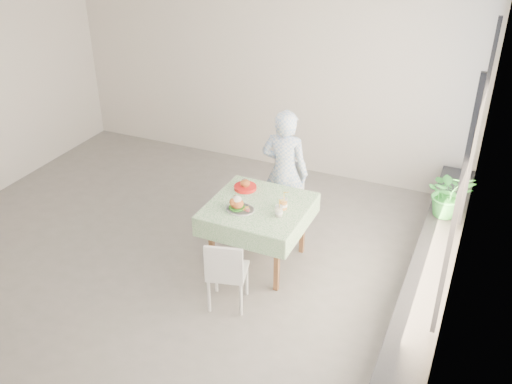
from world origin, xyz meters
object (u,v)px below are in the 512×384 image
at_px(cafe_table, 258,227).
at_px(main_dish, 238,205).
at_px(chair_far, 280,209).
at_px(diner, 285,172).
at_px(juice_cup_orange, 283,204).
at_px(potted_plant, 449,193).
at_px(chair_near, 228,284).

distance_m(cafe_table, main_dish, 0.41).
relative_size(chair_far, diner, 0.58).
xyz_separation_m(chair_far, juice_cup_orange, (0.31, -0.72, 0.52)).
bearing_deg(diner, juice_cup_orange, 108.12).
height_order(juice_cup_orange, potted_plant, potted_plant).
height_order(chair_far, main_dish, main_dish).
bearing_deg(potted_plant, juice_cup_orange, -147.51).
distance_m(cafe_table, diner, 0.82).
bearing_deg(cafe_table, chair_far, 92.79).
bearing_deg(potted_plant, chair_far, -171.48).
relative_size(diner, potted_plant, 2.82).
relative_size(cafe_table, diner, 0.68).
xyz_separation_m(cafe_table, chair_far, (-0.04, 0.74, -0.18)).
relative_size(cafe_table, main_dish, 3.36).
bearing_deg(cafe_table, chair_near, -89.04).
height_order(chair_far, diner, diner).
relative_size(main_dish, potted_plant, 0.57).
bearing_deg(main_dish, potted_plant, 31.05).
relative_size(juice_cup_orange, potted_plant, 0.46).
bearing_deg(chair_far, cafe_table, -87.21).
height_order(cafe_table, potted_plant, potted_plant).
bearing_deg(juice_cup_orange, potted_plant, 32.49).
height_order(chair_near, diner, diner).
xyz_separation_m(diner, juice_cup_orange, (0.27, -0.73, 0.02)).
xyz_separation_m(chair_near, main_dish, (-0.16, 0.61, 0.55)).
bearing_deg(diner, chair_near, 88.08).
xyz_separation_m(main_dish, juice_cup_orange, (0.43, 0.20, 0.01)).
bearing_deg(potted_plant, chair_near, -135.25).
height_order(chair_near, main_dish, main_dish).
height_order(chair_near, potted_plant, potted_plant).
xyz_separation_m(chair_near, potted_plant, (1.83, 1.82, 0.53)).
distance_m(diner, potted_plant, 1.86).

